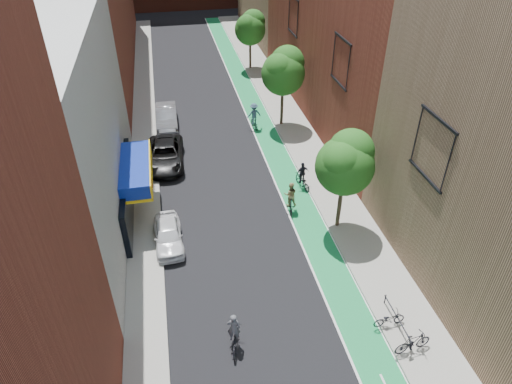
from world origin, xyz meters
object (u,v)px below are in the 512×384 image
parked_car_silver (166,117)px  cyclist_lane_far (254,117)px  cyclist_lead (234,336)px  cyclist_lane_mid (302,179)px  parked_car_black (165,155)px  parked_car_white (168,235)px  cyclist_lane_near (290,199)px

parked_car_silver → cyclist_lane_far: bearing=-14.1°
cyclist_lane_far → cyclist_lead: bearing=66.6°
cyclist_lead → cyclist_lane_mid: (6.69, 11.82, 0.03)m
parked_car_black → cyclist_lead: bearing=-78.3°
parked_car_black → cyclist_lane_far: 8.77m
cyclist_lead → cyclist_lane_mid: bearing=-107.7°
parked_car_white → parked_car_black: bearing=86.8°
parked_car_black → cyclist_lane_near: cyclist_lane_near is taller
parked_car_black → cyclist_lane_mid: bearing=-25.3°
parked_car_silver → cyclist_lead: bearing=-84.1°
parked_car_white → parked_car_black: 9.10m
cyclist_lane_mid → cyclist_lane_far: 9.53m
parked_car_white → cyclist_lead: (2.61, -7.72, -0.02)m
parked_car_silver → cyclist_lane_near: (7.23, -13.70, 0.04)m
parked_car_black → cyclist_lane_far: bearing=33.7°
cyclist_lane_near → parked_car_white: bearing=22.5°
cyclist_lane_near → cyclist_lead: bearing=71.2°
cyclist_lane_far → parked_car_silver: bearing=-24.6°
cyclist_lane_near → parked_car_silver: bearing=-52.2°
parked_car_silver → cyclist_lane_mid: cyclist_lane_mid is taller
cyclist_lead → cyclist_lane_mid: cyclist_lead is taller
cyclist_lead → cyclist_lane_near: size_ratio=0.98×
parked_car_black → cyclist_lane_mid: (9.09, -5.00, -0.09)m
cyclist_lane_near → cyclist_lane_mid: 2.80m
cyclist_lane_near → cyclist_lane_far: 11.76m
cyclist_lead → parked_car_black: bearing=-70.1°
cyclist_lead → cyclist_lane_far: bearing=-91.9°
parked_car_white → cyclist_lane_far: size_ratio=1.80×
parked_car_silver → cyclist_lead: (2.04, -23.16, -0.16)m
parked_car_silver → cyclist_lane_far: size_ratio=2.23×
parked_car_black → cyclist_lane_mid: size_ratio=2.85×
parked_car_silver → cyclist_lane_near: 15.49m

